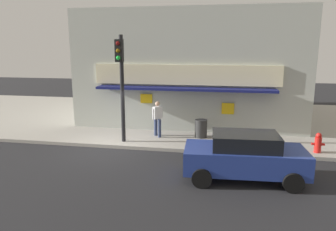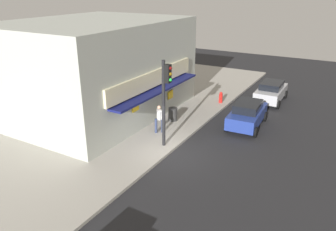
# 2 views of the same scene
# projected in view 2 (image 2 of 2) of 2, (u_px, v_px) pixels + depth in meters

# --- Properties ---
(ground_plane) EXTENTS (59.38, 59.38, 0.00)m
(ground_plane) POSITION_uv_depth(u_px,v_px,m) (170.00, 154.00, 17.78)
(ground_plane) COLOR #232326
(sidewalk) EXTENTS (39.58, 12.48, 0.15)m
(sidewalk) POSITION_uv_depth(u_px,v_px,m) (83.00, 129.00, 20.65)
(sidewalk) COLOR #A39E93
(sidewalk) RESTS_ON ground_plane
(corner_building) EXTENTS (12.18, 10.09, 6.19)m
(corner_building) POSITION_uv_depth(u_px,v_px,m) (95.00, 67.00, 22.49)
(corner_building) COLOR #ADB2A8
(corner_building) RESTS_ON sidewalk
(traffic_light) EXTENTS (0.32, 0.58, 4.77)m
(traffic_light) POSITION_uv_depth(u_px,v_px,m) (165.00, 93.00, 17.23)
(traffic_light) COLOR black
(traffic_light) RESTS_ON sidewalk
(fire_hydrant) EXTENTS (0.51, 0.27, 0.83)m
(fire_hydrant) POSITION_uv_depth(u_px,v_px,m) (221.00, 97.00, 24.95)
(fire_hydrant) COLOR red
(fire_hydrant) RESTS_ON sidewalk
(trash_can) EXTENTS (0.59, 0.59, 0.86)m
(trash_can) POSITION_uv_depth(u_px,v_px,m) (173.00, 114.00, 21.63)
(trash_can) COLOR #2D2D2D
(trash_can) RESTS_ON sidewalk
(pedestrian) EXTENTS (0.48, 0.53, 1.71)m
(pedestrian) POSITION_uv_depth(u_px,v_px,m) (159.00, 118.00, 19.66)
(pedestrian) COLOR navy
(pedestrian) RESTS_ON sidewalk
(parked_car_silver) EXTENTS (3.96, 2.02, 1.56)m
(parked_car_silver) POSITION_uv_depth(u_px,v_px,m) (271.00, 92.00, 25.46)
(parked_car_silver) COLOR #B7B7BC
(parked_car_silver) RESTS_ON ground_plane
(parked_car_blue) EXTENTS (4.09, 2.16, 1.60)m
(parked_car_blue) POSITION_uv_depth(u_px,v_px,m) (247.00, 114.00, 20.98)
(parked_car_blue) COLOR navy
(parked_car_blue) RESTS_ON ground_plane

